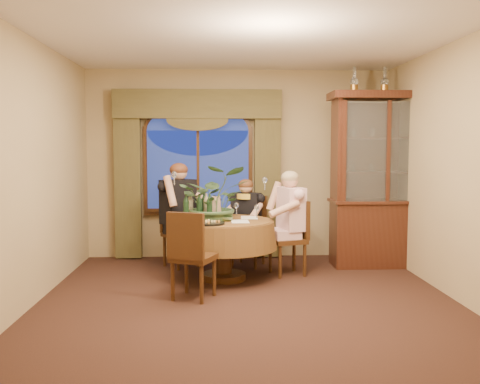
{
  "coord_description": "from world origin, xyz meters",
  "views": [
    {
      "loc": [
        -0.34,
        -5.53,
        1.65
      ],
      "look_at": [
        -0.04,
        1.05,
        1.1
      ],
      "focal_mm": 40.0,
      "sensor_mm": 36.0,
      "label": 1
    }
  ],
  "objects_px": {
    "dining_table": "(224,250)",
    "oil_lamp_right": "(415,80)",
    "china_cabinet": "(382,180)",
    "wine_bottle_1": "(186,207)",
    "person_back": "(178,216)",
    "wine_bottle_0": "(204,205)",
    "chair_right": "(287,238)",
    "person_pink": "(291,222)",
    "wine_bottle_2": "(206,206)",
    "chair_front_left": "(194,255)",
    "stoneware_vase": "(216,208)",
    "oil_lamp_center": "(385,80)",
    "chair_back_right": "(248,232)",
    "centerpiece_plant": "(215,173)",
    "oil_lamp_left": "(354,79)",
    "wine_bottle_4": "(210,208)",
    "wine_bottle_5": "(190,206)",
    "chair_back": "(181,232)",
    "wine_bottle_3": "(199,207)",
    "person_scarf": "(246,223)",
    "olive_bowl": "(226,219)"
  },
  "relations": [
    {
      "from": "chair_right",
      "to": "stoneware_vase",
      "type": "distance_m",
      "value": 1.02
    },
    {
      "from": "dining_table",
      "to": "china_cabinet",
      "type": "bearing_deg",
      "value": 17.52
    },
    {
      "from": "chair_back_right",
      "to": "person_pink",
      "type": "distance_m",
      "value": 0.76
    },
    {
      "from": "person_pink",
      "to": "wine_bottle_2",
      "type": "bearing_deg",
      "value": 83.67
    },
    {
      "from": "oil_lamp_right",
      "to": "chair_back_right",
      "type": "height_order",
      "value": "oil_lamp_right"
    },
    {
      "from": "wine_bottle_1",
      "to": "wine_bottle_5",
      "type": "bearing_deg",
      "value": 72.29
    },
    {
      "from": "person_pink",
      "to": "person_back",
      "type": "distance_m",
      "value": 1.54
    },
    {
      "from": "chair_back_right",
      "to": "wine_bottle_1",
      "type": "bearing_deg",
      "value": 69.23
    },
    {
      "from": "dining_table",
      "to": "stoneware_vase",
      "type": "relative_size",
      "value": 4.64
    },
    {
      "from": "oil_lamp_center",
      "to": "oil_lamp_right",
      "type": "relative_size",
      "value": 1.0
    },
    {
      "from": "wine_bottle_3",
      "to": "wine_bottle_1",
      "type": "bearing_deg",
      "value": -168.75
    },
    {
      "from": "oil_lamp_right",
      "to": "wine_bottle_5",
      "type": "xyz_separation_m",
      "value": [
        -3.05,
        -0.6,
        -1.66
      ]
    },
    {
      "from": "chair_right",
      "to": "wine_bottle_4",
      "type": "bearing_deg",
      "value": 90.88
    },
    {
      "from": "oil_lamp_left",
      "to": "chair_right",
      "type": "height_order",
      "value": "oil_lamp_left"
    },
    {
      "from": "china_cabinet",
      "to": "wine_bottle_2",
      "type": "bearing_deg",
      "value": -165.33
    },
    {
      "from": "chair_right",
      "to": "wine_bottle_5",
      "type": "height_order",
      "value": "wine_bottle_5"
    },
    {
      "from": "person_pink",
      "to": "wine_bottle_3",
      "type": "relative_size",
      "value": 4.1
    },
    {
      "from": "wine_bottle_0",
      "to": "wine_bottle_3",
      "type": "distance_m",
      "value": 0.2
    },
    {
      "from": "person_scarf",
      "to": "wine_bottle_1",
      "type": "xyz_separation_m",
      "value": [
        -0.79,
        -0.8,
        0.31
      ]
    },
    {
      "from": "chair_back_right",
      "to": "wine_bottle_2",
      "type": "relative_size",
      "value": 2.91
    },
    {
      "from": "chair_front_left",
      "to": "stoneware_vase",
      "type": "relative_size",
      "value": 3.37
    },
    {
      "from": "stoneware_vase",
      "to": "oil_lamp_left",
      "type": "bearing_deg",
      "value": 17.35
    },
    {
      "from": "olive_bowl",
      "to": "wine_bottle_3",
      "type": "height_order",
      "value": "wine_bottle_3"
    },
    {
      "from": "china_cabinet",
      "to": "wine_bottle_1",
      "type": "height_order",
      "value": "china_cabinet"
    },
    {
      "from": "oil_lamp_center",
      "to": "person_scarf",
      "type": "distance_m",
      "value": 2.72
    },
    {
      "from": "person_scarf",
      "to": "olive_bowl",
      "type": "relative_size",
      "value": 7.32
    },
    {
      "from": "china_cabinet",
      "to": "oil_lamp_center",
      "type": "height_order",
      "value": "oil_lamp_center"
    },
    {
      "from": "dining_table",
      "to": "oil_lamp_right",
      "type": "distance_m",
      "value": 3.49
    },
    {
      "from": "oil_lamp_center",
      "to": "olive_bowl",
      "type": "xyz_separation_m",
      "value": [
        -2.18,
        -0.77,
        -1.8
      ]
    },
    {
      "from": "stoneware_vase",
      "to": "wine_bottle_1",
      "type": "xyz_separation_m",
      "value": [
        -0.36,
        -0.15,
        0.02
      ]
    },
    {
      "from": "person_back",
      "to": "wine_bottle_1",
      "type": "height_order",
      "value": "person_back"
    },
    {
      "from": "chair_back",
      "to": "person_pink",
      "type": "distance_m",
      "value": 1.55
    },
    {
      "from": "oil_lamp_left",
      "to": "wine_bottle_2",
      "type": "relative_size",
      "value": 1.03
    },
    {
      "from": "person_back",
      "to": "wine_bottle_4",
      "type": "bearing_deg",
      "value": 78.21
    },
    {
      "from": "chair_right",
      "to": "wine_bottle_1",
      "type": "distance_m",
      "value": 1.39
    },
    {
      "from": "chair_front_left",
      "to": "person_pink",
      "type": "height_order",
      "value": "person_pink"
    },
    {
      "from": "chair_right",
      "to": "wine_bottle_3",
      "type": "xyz_separation_m",
      "value": [
        -1.13,
        -0.23,
        0.44
      ]
    },
    {
      "from": "person_scarf",
      "to": "wine_bottle_0",
      "type": "distance_m",
      "value": 0.86
    },
    {
      "from": "chair_back",
      "to": "stoneware_vase",
      "type": "relative_size",
      "value": 3.37
    },
    {
      "from": "chair_back_right",
      "to": "centerpiece_plant",
      "type": "xyz_separation_m",
      "value": [
        -0.46,
        -0.67,
        0.85
      ]
    },
    {
      "from": "stoneware_vase",
      "to": "wine_bottle_4",
      "type": "bearing_deg",
      "value": -114.04
    },
    {
      "from": "person_back",
      "to": "wine_bottle_0",
      "type": "bearing_deg",
      "value": 84.61
    },
    {
      "from": "person_back",
      "to": "wine_bottle_3",
      "type": "xyz_separation_m",
      "value": [
        0.31,
        -0.68,
        0.19
      ]
    },
    {
      "from": "oil_lamp_center",
      "to": "stoneware_vase",
      "type": "xyz_separation_m",
      "value": [
        -2.31,
        -0.59,
        -1.68
      ]
    },
    {
      "from": "oil_lamp_left",
      "to": "person_pink",
      "type": "relative_size",
      "value": 0.25
    },
    {
      "from": "wine_bottle_1",
      "to": "chair_right",
      "type": "bearing_deg",
      "value": 11.61
    },
    {
      "from": "dining_table",
      "to": "person_pink",
      "type": "distance_m",
      "value": 0.97
    },
    {
      "from": "oil_lamp_right",
      "to": "wine_bottle_4",
      "type": "distance_m",
      "value": 3.34
    },
    {
      "from": "chair_front_left",
      "to": "wine_bottle_0",
      "type": "distance_m",
      "value": 1.11
    },
    {
      "from": "dining_table",
      "to": "wine_bottle_0",
      "type": "xyz_separation_m",
      "value": [
        -0.25,
        0.19,
        0.54
      ]
    }
  ]
}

